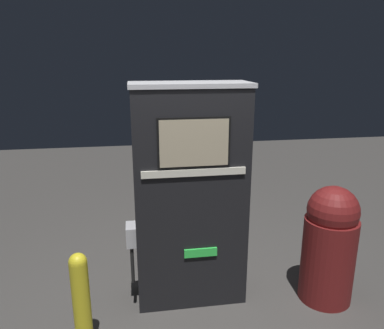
{
  "coord_description": "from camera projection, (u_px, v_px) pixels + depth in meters",
  "views": [
    {
      "loc": [
        -0.5,
        -3.03,
        2.33
      ],
      "look_at": [
        0.0,
        0.11,
        1.41
      ],
      "focal_mm": 35.0,
      "sensor_mm": 36.0,
      "label": 1
    }
  ],
  "objects": [
    {
      "name": "ground_plane",
      "position": [
        194.0,
        308.0,
        3.6
      ],
      "size": [
        14.0,
        14.0,
        0.0
      ],
      "primitive_type": "plane",
      "color": "#423F3D"
    },
    {
      "name": "gas_pump",
      "position": [
        190.0,
        197.0,
        3.5
      ],
      "size": [
        1.14,
        0.47,
        2.12
      ],
      "color": "black",
      "rests_on": "ground_plane"
    },
    {
      "name": "safety_bollard",
      "position": [
        81.0,
        301.0,
        2.95
      ],
      "size": [
        0.14,
        0.14,
        0.89
      ],
      "color": "yellow",
      "rests_on": "ground_plane"
    },
    {
      "name": "trash_bin",
      "position": [
        329.0,
        244.0,
        3.6
      ],
      "size": [
        0.51,
        0.51,
        1.17
      ],
      "color": "maroon",
      "rests_on": "ground_plane"
    }
  ]
}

